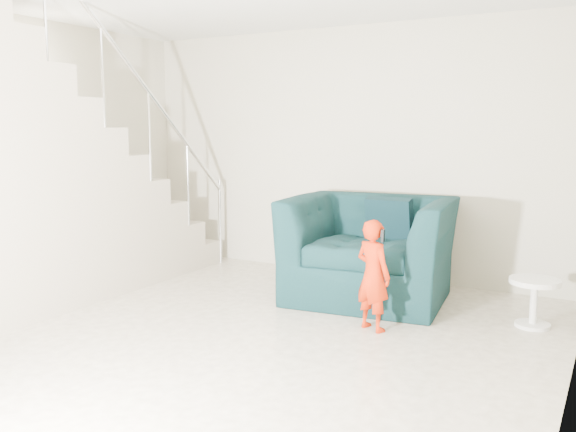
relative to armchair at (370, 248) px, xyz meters
The scene contains 10 objects.
floor 2.07m from the armchair, 108.70° to the right, with size 5.50×5.50×0.00m, color gray.
back_wall 1.37m from the armchair, 127.54° to the left, with size 5.00×5.00×0.00m, color #B2AE91.
right_wall 2.80m from the armchair, 45.84° to the right, with size 5.50×5.50×0.00m, color #B2AE91.
armchair is the anchor object (origin of this frame).
toddler 0.93m from the armchair, 66.99° to the right, with size 0.33×0.22×0.90m, color #AE0B05.
side_table 1.52m from the armchair, ahead, with size 0.40×0.40×0.40m.
staircase 3.01m from the armchair, 152.83° to the right, with size 1.02×3.03×3.62m.
cushion 0.40m from the armchair, 75.00° to the left, with size 0.45×0.13×0.43m, color black.
throw 0.62m from the armchair, behind, with size 0.05×0.46×0.51m, color black.
phone 1.05m from the armchair, 63.15° to the right, with size 0.02×0.05×0.10m, color black.
Camera 1 is at (2.71, -3.44, 1.62)m, focal length 38.00 mm.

